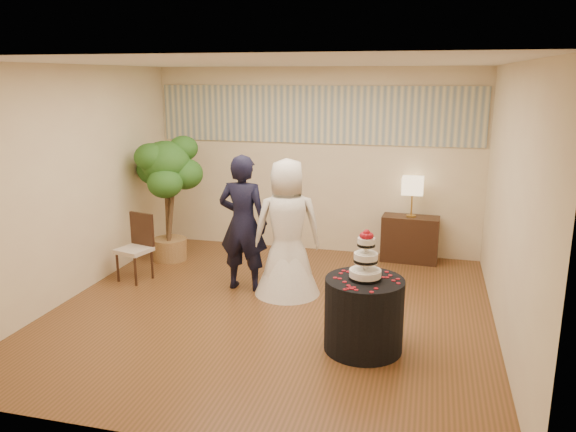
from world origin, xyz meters
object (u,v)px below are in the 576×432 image
(groom, at_px, (243,223))
(ficus_tree, at_px, (167,198))
(bride, at_px, (287,228))
(cake_table, at_px, (364,315))
(console, at_px, (410,239))
(table_lamp, at_px, (412,197))
(side_chair, at_px, (134,248))
(wedding_cake, at_px, (366,255))

(groom, height_order, ficus_tree, ficus_tree)
(bride, relative_size, cake_table, 2.20)
(console, bearing_deg, table_lamp, 0.00)
(side_chair, bearing_deg, groom, 17.33)
(table_lamp, bearing_deg, bride, -130.60)
(ficus_tree, bearing_deg, cake_table, -34.22)
(cake_table, distance_m, wedding_cake, 0.62)
(groom, bearing_deg, wedding_cake, 144.32)
(table_lamp, distance_m, side_chair, 3.95)
(cake_table, height_order, side_chair, side_chair)
(bride, height_order, table_lamp, bride)
(cake_table, distance_m, ficus_tree, 3.83)
(wedding_cake, height_order, side_chair, wedding_cake)
(console, distance_m, side_chair, 3.92)
(wedding_cake, height_order, console, wedding_cake)
(bride, relative_size, wedding_cake, 3.40)
(cake_table, xyz_separation_m, console, (0.32, 2.93, -0.03))
(table_lamp, height_order, side_chair, table_lamp)
(bride, bearing_deg, side_chair, -18.15)
(groom, distance_m, table_lamp, 2.60)
(cake_table, xyz_separation_m, wedding_cake, (0.00, 0.00, 0.62))
(wedding_cake, bearing_deg, cake_table, 0.00)
(bride, height_order, ficus_tree, ficus_tree)
(bride, height_order, side_chair, bride)
(table_lamp, bearing_deg, groom, -140.65)
(ficus_tree, relative_size, side_chair, 2.10)
(groom, relative_size, console, 2.14)
(groom, height_order, console, groom)
(cake_table, distance_m, console, 2.95)
(bride, xyz_separation_m, table_lamp, (1.43, 1.67, 0.11))
(groom, distance_m, side_chair, 1.57)
(bride, relative_size, table_lamp, 2.95)
(console, xyz_separation_m, ficus_tree, (-3.46, -0.80, 0.59))
(bride, height_order, cake_table, bride)
(wedding_cake, bearing_deg, table_lamp, 83.68)
(groom, relative_size, bride, 1.01)
(wedding_cake, bearing_deg, groom, 142.65)
(bride, bearing_deg, console, -150.20)
(groom, xyz_separation_m, bride, (0.58, -0.02, -0.01))
(cake_table, bearing_deg, console, 83.68)
(ficus_tree, bearing_deg, groom, -30.26)
(bride, xyz_separation_m, side_chair, (-2.09, -0.05, -0.41))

